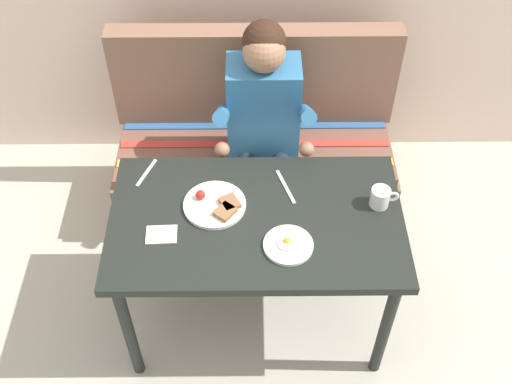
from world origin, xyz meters
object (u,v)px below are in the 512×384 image
table (256,230)px  person (264,120)px  knife (286,187)px  napkin (161,235)px  couch (255,156)px  plate_breakfast (216,205)px  coffee_mug (381,197)px  plate_eggs (288,245)px  fork (146,173)px

table → person: bearing=86.2°
person → knife: (0.09, -0.42, -0.01)m
napkin → couch: bearing=66.1°
table → plate_breakfast: bearing=160.2°
table → coffee_mug: size_ratio=10.17×
table → person: (0.04, 0.59, 0.09)m
person → coffee_mug: person is taller
table → plate_eggs: (0.12, -0.15, 0.09)m
plate_breakfast → plate_eggs: (0.29, -0.21, -0.00)m
table → plate_breakfast: size_ratio=4.64×
table → plate_eggs: size_ratio=6.10×
plate_breakfast → fork: 0.37m
person → plate_eggs: size_ratio=6.17×
plate_eggs → coffee_mug: size_ratio=1.67×
person → plate_eggs: bearing=-83.5°
couch → fork: couch is taller
table → knife: knife is taller
person → coffee_mug: 0.70m
table → fork: fork is taller
table → couch: size_ratio=0.83×
table → plate_eggs: bearing=-50.0°
table → napkin: 0.40m
knife → table: bearing=-146.1°
couch → person: 0.45m
plate_breakfast → coffee_mug: 0.67m
person → knife: size_ratio=6.06×
coffee_mug → knife: (-0.38, 0.10, -0.04)m
coffee_mug → fork: coffee_mug is taller
plate_eggs → napkin: size_ratio=1.61×
plate_eggs → napkin: bearing=173.2°
table → knife: bearing=53.3°
person → plate_eggs: 0.74m
plate_breakfast → knife: plate_breakfast is taller
plate_breakfast → napkin: plate_breakfast is taller
plate_breakfast → napkin: (-0.21, -0.15, -0.01)m
person → napkin: (-0.42, -0.68, -0.01)m
couch → person: bearing=-77.3°
couch → napkin: 1.01m
couch → plate_breakfast: couch is taller
person → knife: 0.43m
person → plate_breakfast: (-0.20, -0.53, 0.00)m
plate_breakfast → knife: 0.31m
plate_breakfast → fork: (-0.31, 0.20, -0.01)m
couch → fork: 0.80m
couch → person: person is taller
coffee_mug → table: bearing=-172.4°
plate_breakfast → coffee_mug: coffee_mug is taller
plate_breakfast → knife: (0.29, 0.11, -0.01)m
napkin → fork: bearing=105.8°
coffee_mug → napkin: size_ratio=0.96×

